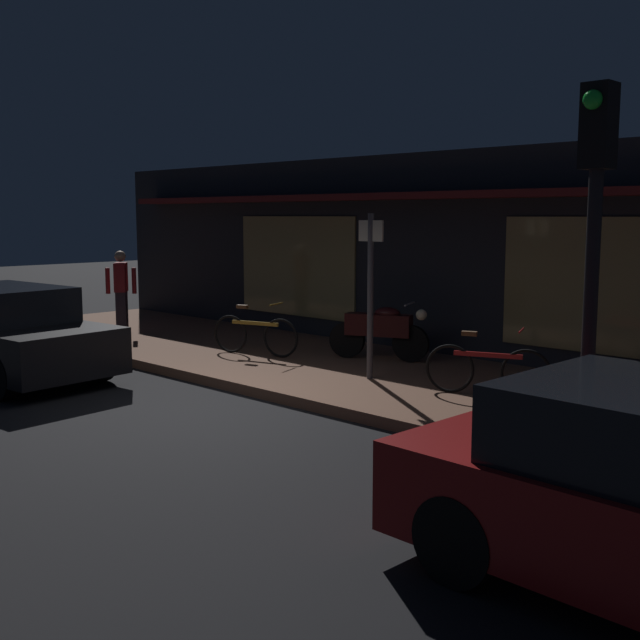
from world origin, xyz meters
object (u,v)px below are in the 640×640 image
object	(u,v)px
bicycle_parked	(255,334)
traffic_light_pole	(594,220)
sign_post	(370,286)
motorcycle	(380,330)
bicycle_extra	(487,369)
parked_car_near	(2,333)
person_photographer	(121,290)

from	to	relation	value
bicycle_parked	traffic_light_pole	world-z (taller)	traffic_light_pole
bicycle_parked	sign_post	bearing A→B (deg)	-2.08
motorcycle	bicycle_extra	world-z (taller)	motorcycle
traffic_light_pole	parked_car_near	size ratio (longest dim) A/B	0.85
person_photographer	parked_car_near	world-z (taller)	person_photographer
traffic_light_pole	motorcycle	bearing A→B (deg)	146.13
traffic_light_pole	parked_car_near	distance (m)	9.21
motorcycle	bicycle_extra	distance (m)	2.88
bicycle_parked	person_photographer	world-z (taller)	person_photographer
bicycle_parked	bicycle_extra	xyz separation A→B (m)	(4.49, 0.13, 0.00)
motorcycle	bicycle_parked	xyz separation A→B (m)	(-1.81, -1.16, -0.14)
motorcycle	traffic_light_pole	world-z (taller)	traffic_light_pole
sign_post	traffic_light_pole	bearing A→B (deg)	-27.13
parked_car_near	bicycle_parked	bearing A→B (deg)	60.67
bicycle_extra	person_photographer	bearing A→B (deg)	-177.40
motorcycle	person_photographer	bearing A→B (deg)	-165.82
bicycle_parked	person_photographer	size ratio (longest dim) A/B	0.96
traffic_light_pole	bicycle_parked	bearing A→B (deg)	161.64
bicycle_parked	sign_post	distance (m)	2.84
bicycle_extra	person_photographer	distance (m)	8.29
motorcycle	person_photographer	distance (m)	5.77
bicycle_parked	sign_post	xyz separation A→B (m)	(2.66, -0.10, 1.00)
parked_car_near	traffic_light_pole	bearing A→B (deg)	7.43
motorcycle	bicycle_extra	xyz separation A→B (m)	(2.69, -1.04, -0.14)
person_photographer	traffic_light_pole	bearing A→B (deg)	-10.90
motorcycle	parked_car_near	distance (m)	5.99
motorcycle	parked_car_near	xyz separation A→B (m)	(-3.77, -4.66, 0.06)
motorcycle	traffic_light_pole	size ratio (longest dim) A/B	0.45
sign_post	bicycle_extra	bearing A→B (deg)	6.98
bicycle_parked	traffic_light_pole	size ratio (longest dim) A/B	0.44
motorcycle	bicycle_parked	bearing A→B (deg)	-147.25
person_photographer	parked_car_near	bearing A→B (deg)	-60.81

